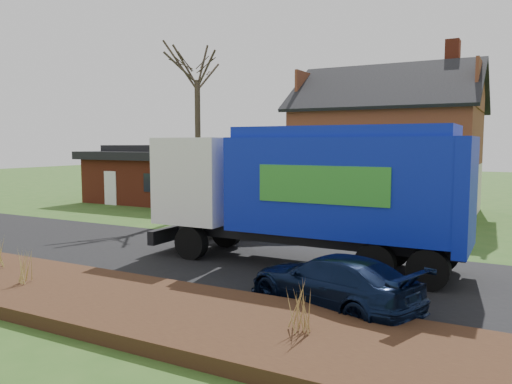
% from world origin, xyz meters
% --- Properties ---
extents(ground, '(120.00, 120.00, 0.00)m').
position_xyz_m(ground, '(0.00, 0.00, 0.00)').
color(ground, '#2D521B').
rests_on(ground, ground).
extents(road, '(80.00, 7.00, 0.02)m').
position_xyz_m(road, '(0.00, 0.00, 0.01)').
color(road, black).
rests_on(road, ground).
extents(mulch_verge, '(80.00, 3.50, 0.30)m').
position_xyz_m(mulch_verge, '(0.00, -5.30, 0.15)').
color(mulch_verge, black).
rests_on(mulch_verge, ground).
extents(main_house, '(12.95, 8.95, 9.26)m').
position_xyz_m(main_house, '(1.49, 13.91, 4.03)').
color(main_house, beige).
rests_on(main_house, ground).
extents(ranch_house, '(9.80, 8.20, 3.70)m').
position_xyz_m(ranch_house, '(-12.00, 13.00, 1.81)').
color(ranch_house, maroon).
rests_on(ranch_house, ground).
extents(garbage_truck, '(10.12, 2.77, 4.33)m').
position_xyz_m(garbage_truck, '(2.66, 0.72, 2.50)').
color(garbage_truck, black).
rests_on(garbage_truck, ground).
extents(silver_sedan, '(4.43, 2.88, 1.38)m').
position_xyz_m(silver_sedan, '(-0.93, 3.85, 0.69)').
color(silver_sedan, '#A7AAAF').
rests_on(silver_sedan, ground).
extents(navy_wagon, '(4.71, 3.13, 1.27)m').
position_xyz_m(navy_wagon, '(4.73, -2.92, 0.63)').
color(navy_wagon, black).
rests_on(navy_wagon, ground).
extents(tree_front_west, '(3.31, 3.31, 9.83)m').
position_xyz_m(tree_front_west, '(-6.54, 8.00, 8.10)').
color(tree_front_west, '#382D21').
rests_on(tree_front_west, ground).
extents(tree_back, '(3.39, 3.39, 10.73)m').
position_xyz_m(tree_back, '(3.43, 23.10, 8.95)').
color(tree_back, '#392E22').
rests_on(tree_back, ground).
extents(grass_clump_mid, '(0.31, 0.26, 0.87)m').
position_xyz_m(grass_clump_mid, '(-2.48, -5.57, 0.74)').
color(grass_clump_mid, tan).
rests_on(grass_clump_mid, mulch_verge).
extents(grass_clump_east, '(0.39, 0.32, 0.96)m').
position_xyz_m(grass_clump_east, '(4.88, -5.26, 0.78)').
color(grass_clump_east, '#9E7C45').
rests_on(grass_clump_east, mulch_verge).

